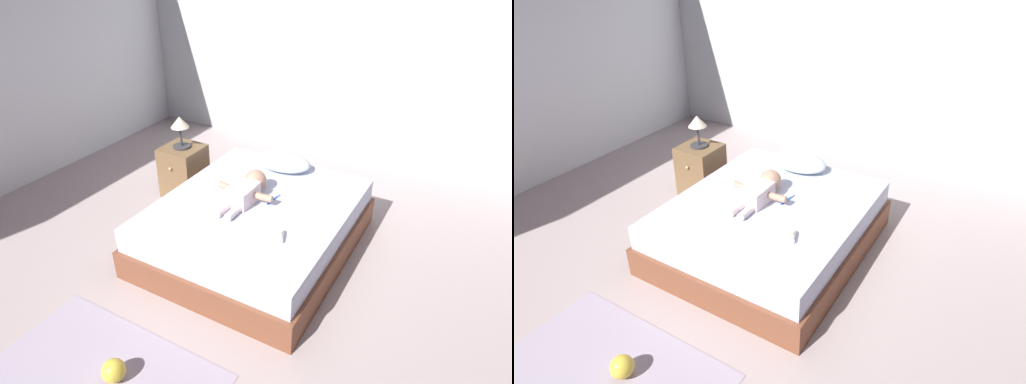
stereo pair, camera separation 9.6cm
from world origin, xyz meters
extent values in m
plane|color=#A99897|center=(0.00, 0.00, 0.00)|extent=(8.00, 8.00, 0.00)
cube|color=silver|center=(0.00, 3.00, 1.44)|extent=(8.00, 0.12, 2.88)
cube|color=brown|center=(-0.24, 0.81, 0.12)|extent=(1.50, 1.76, 0.24)
cube|color=silver|center=(-0.24, 0.81, 0.34)|extent=(1.44, 1.69, 0.20)
ellipsoid|color=silver|center=(-0.33, 1.47, 0.51)|extent=(0.53, 0.35, 0.14)
cube|color=white|center=(-0.35, 0.77, 0.51)|extent=(0.19, 0.28, 0.15)
sphere|color=tan|center=(-0.35, 0.99, 0.54)|extent=(0.19, 0.19, 0.19)
cylinder|color=tan|center=(-0.52, 0.81, 0.51)|extent=(0.17, 0.08, 0.06)
cylinder|color=tan|center=(-0.18, 0.81, 0.51)|extent=(0.16, 0.06, 0.06)
cylinder|color=white|center=(-0.40, 0.55, 0.47)|extent=(0.06, 0.16, 0.06)
cylinder|color=white|center=(-0.30, 0.55, 0.47)|extent=(0.06, 0.16, 0.06)
cube|color=blue|center=(-0.14, 0.91, 0.45)|extent=(0.03, 0.16, 0.01)
cube|color=white|center=(-0.13, 0.99, 0.46)|extent=(0.02, 0.03, 0.01)
cube|color=brown|center=(-1.32, 1.25, 0.26)|extent=(0.38, 0.38, 0.52)
sphere|color=tan|center=(-1.32, 1.04, 0.38)|extent=(0.03, 0.03, 0.03)
cylinder|color=#333338|center=(-1.32, 1.25, 0.53)|extent=(0.17, 0.17, 0.02)
cylinder|color=#333338|center=(-1.32, 1.25, 0.64)|extent=(0.02, 0.02, 0.19)
cone|color=beige|center=(-1.32, 1.25, 0.79)|extent=(0.18, 0.18, 0.11)
cube|color=#A598A9|center=(-0.41, -0.86, 0.00)|extent=(1.41, 0.99, 0.01)
sphere|color=gold|center=(-0.33, -0.74, 0.08)|extent=(0.14, 0.14, 0.14)
cylinder|color=white|center=(0.15, 0.47, 0.46)|extent=(0.09, 0.13, 0.04)
cone|color=#EBB57C|center=(0.15, 0.47, 0.50)|extent=(0.03, 0.03, 0.02)
camera|label=1|loc=(1.23, -1.80, 2.28)|focal=30.53mm
camera|label=2|loc=(1.32, -1.75, 2.28)|focal=30.53mm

